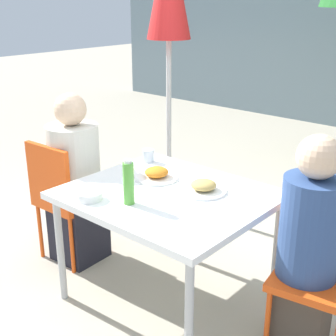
{
  "coord_description": "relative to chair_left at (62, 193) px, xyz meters",
  "views": [
    {
      "loc": [
        1.62,
        -1.86,
        1.78
      ],
      "look_at": [
        0.0,
        0.0,
        0.87
      ],
      "focal_mm": 50.0,
      "sensor_mm": 36.0,
      "label": 1
    }
  ],
  "objects": [
    {
      "name": "plate_0",
      "position": [
        0.66,
        0.24,
        0.23
      ],
      "size": [
        0.27,
        0.27,
        0.07
      ],
      "color": "white",
      "rests_on": "dining_table"
    },
    {
      "name": "person_right",
      "position": [
        1.66,
        0.25,
        0.06
      ],
      "size": [
        0.31,
        0.31,
        1.19
      ],
      "rotation": [
        0.0,
        0.0,
        -2.98
      ],
      "color": "#473D33",
      "rests_on": "ground"
    },
    {
      "name": "plate_1",
      "position": [
        1.0,
        0.26,
        0.23
      ],
      "size": [
        0.27,
        0.27,
        0.07
      ],
      "color": "white",
      "rests_on": "dining_table"
    },
    {
      "name": "bottle",
      "position": [
        0.79,
        -0.13,
        0.33
      ],
      "size": [
        0.06,
        0.06,
        0.25
      ],
      "color": "#51A338",
      "rests_on": "dining_table"
    },
    {
      "name": "person_left",
      "position": [
        0.05,
        0.08,
        0.05
      ],
      "size": [
        0.35,
        0.35,
        1.2
      ],
      "rotation": [
        0.0,
        0.0,
        0.05
      ],
      "color": "black",
      "rests_on": "ground"
    },
    {
      "name": "salad_bowl",
      "position": [
        0.59,
        -0.24,
        0.23
      ],
      "size": [
        0.15,
        0.15,
        0.05
      ],
      "color": "white",
      "rests_on": "dining_table"
    },
    {
      "name": "drinking_cup",
      "position": [
        0.4,
        0.43,
        0.25
      ],
      "size": [
        0.08,
        0.08,
        0.09
      ],
      "color": "silver",
      "rests_on": "dining_table"
    },
    {
      "name": "ground_plane",
      "position": [
        0.85,
        0.12,
        -0.52
      ],
      "size": [
        24.0,
        24.0,
        0.0
      ],
      "primitive_type": "plane",
      "color": "#B2A893"
    },
    {
      "name": "dining_table",
      "position": [
        0.85,
        0.12,
        0.15
      ],
      "size": [
        1.12,
        0.96,
        0.72
      ],
      "color": "white",
      "rests_on": "ground"
    },
    {
      "name": "chair_left",
      "position": [
        0.0,
        0.0,
        0.0
      ],
      "size": [
        0.42,
        0.42,
        0.88
      ],
      "rotation": [
        0.0,
        0.0,
        0.05
      ],
      "color": "#E54C14",
      "rests_on": "ground"
    },
    {
      "name": "chair_right",
      "position": [
        1.7,
        0.34,
        0.0
      ],
      "size": [
        0.46,
        0.46,
        0.88
      ],
      "rotation": [
        0.0,
        0.0,
        -2.98
      ],
      "color": "#E54C14",
      "rests_on": "ground"
    }
  ]
}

